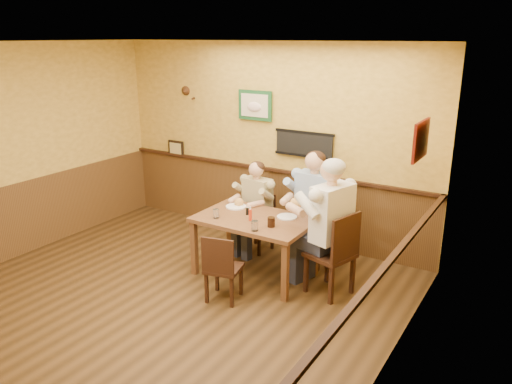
# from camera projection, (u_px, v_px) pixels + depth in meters

# --- Properties ---
(room) EXTENTS (5.02, 5.03, 2.81)m
(room) POSITION_uv_depth(u_px,v_px,m) (165.00, 156.00, 5.09)
(room) COLOR #362410
(room) RESTS_ON ground
(dining_table) EXTENTS (1.40, 0.90, 0.75)m
(dining_table) POSITION_uv_depth(u_px,v_px,m) (255.00, 225.00, 6.08)
(dining_table) COLOR brown
(dining_table) RESTS_ON ground
(chair_back_left) EXTENTS (0.41, 0.41, 0.80)m
(chair_back_left) POSITION_uv_depth(u_px,v_px,m) (257.00, 223.00, 6.87)
(chair_back_left) COLOR #341D10
(chair_back_left) RESTS_ON ground
(chair_back_right) EXTENTS (0.47, 0.47, 0.94)m
(chair_back_right) POSITION_uv_depth(u_px,v_px,m) (313.00, 229.00, 6.45)
(chair_back_right) COLOR #341D10
(chair_back_right) RESTS_ON ground
(chair_right_end) EXTENTS (0.58, 0.58, 1.01)m
(chair_right_end) POSITION_uv_depth(u_px,v_px,m) (330.00, 253.00, 5.67)
(chair_right_end) COLOR #341D10
(chair_right_end) RESTS_ON ground
(chair_near_side) EXTENTS (0.44, 0.44, 0.80)m
(chair_near_side) POSITION_uv_depth(u_px,v_px,m) (224.00, 266.00, 5.57)
(chair_near_side) COLOR #341D10
(chair_near_side) RESTS_ON ground
(diner_tan_shirt) EXTENTS (0.58, 0.58, 1.14)m
(diner_tan_shirt) POSITION_uv_depth(u_px,v_px,m) (257.00, 211.00, 6.82)
(diner_tan_shirt) COLOR #C0B384
(diner_tan_shirt) RESTS_ON ground
(diner_blue_polo) EXTENTS (0.67, 0.67, 1.35)m
(diner_blue_polo) POSITION_uv_depth(u_px,v_px,m) (314.00, 214.00, 6.39)
(diner_blue_polo) COLOR #8DA8D4
(diner_blue_polo) RESTS_ON ground
(diner_white_elder) EXTENTS (0.83, 0.83, 1.44)m
(diner_white_elder) POSITION_uv_depth(u_px,v_px,m) (331.00, 235.00, 5.61)
(diner_white_elder) COLOR white
(diner_white_elder) RESTS_ON ground
(water_glass_left) EXTENTS (0.10, 0.10, 0.11)m
(water_glass_left) POSITION_uv_depth(u_px,v_px,m) (216.00, 214.00, 6.03)
(water_glass_left) COLOR white
(water_glass_left) RESTS_ON dining_table
(water_glass_mid) EXTENTS (0.10, 0.10, 0.12)m
(water_glass_mid) POSITION_uv_depth(u_px,v_px,m) (255.00, 226.00, 5.63)
(water_glass_mid) COLOR silver
(water_glass_mid) RESTS_ON dining_table
(cola_tumbler) EXTENTS (0.11, 0.11, 0.12)m
(cola_tumbler) POSITION_uv_depth(u_px,v_px,m) (271.00, 222.00, 5.75)
(cola_tumbler) COLOR black
(cola_tumbler) RESTS_ON dining_table
(hot_sauce_bottle) EXTENTS (0.05, 0.05, 0.16)m
(hot_sauce_bottle) POSITION_uv_depth(u_px,v_px,m) (250.00, 214.00, 5.94)
(hot_sauce_bottle) COLOR red
(hot_sauce_bottle) RESTS_ON dining_table
(salt_shaker) EXTENTS (0.03, 0.03, 0.08)m
(salt_shaker) POSITION_uv_depth(u_px,v_px,m) (247.00, 210.00, 6.19)
(salt_shaker) COLOR white
(salt_shaker) RESTS_ON dining_table
(pepper_shaker) EXTENTS (0.04, 0.04, 0.09)m
(pepper_shaker) POSITION_uv_depth(u_px,v_px,m) (247.00, 211.00, 6.14)
(pepper_shaker) COLOR black
(pepper_shaker) RESTS_ON dining_table
(plate_far_left) EXTENTS (0.30, 0.30, 0.02)m
(plate_far_left) POSITION_uv_depth(u_px,v_px,m) (236.00, 207.00, 6.42)
(plate_far_left) COLOR white
(plate_far_left) RESTS_ON dining_table
(plate_far_right) EXTENTS (0.32, 0.32, 0.02)m
(plate_far_right) POSITION_uv_depth(u_px,v_px,m) (287.00, 217.00, 6.06)
(plate_far_right) COLOR silver
(plate_far_right) RESTS_ON dining_table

